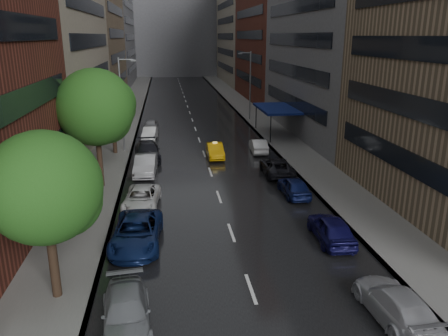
{
  "coord_description": "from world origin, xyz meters",
  "views": [
    {
      "loc": [
        -3.55,
        -13.19,
        11.13
      ],
      "look_at": [
        0.0,
        13.26,
        3.0
      ],
      "focal_mm": 35.0,
      "sensor_mm": 36.0,
      "label": 1
    }
  ],
  "objects": [
    {
      "name": "road",
      "position": [
        0.0,
        50.0,
        0.01
      ],
      "size": [
        14.0,
        140.0,
        0.01
      ],
      "primitive_type": "cube",
      "color": "black",
      "rests_on": "ground"
    },
    {
      "name": "sidewalk_left",
      "position": [
        -9.0,
        50.0,
        0.07
      ],
      "size": [
        4.0,
        140.0,
        0.15
      ],
      "primitive_type": "cube",
      "color": "gray",
      "rests_on": "ground"
    },
    {
      "name": "sidewalk_right",
      "position": [
        9.0,
        50.0,
        0.07
      ],
      "size": [
        4.0,
        140.0,
        0.15
      ],
      "primitive_type": "cube",
      "color": "gray",
      "rests_on": "ground"
    },
    {
      "name": "buildings_left",
      "position": [
        -15.0,
        58.79,
        15.99
      ],
      "size": [
        8.0,
        108.0,
        38.0
      ],
      "color": "maroon",
      "rests_on": "ground"
    },
    {
      "name": "buildings_right",
      "position": [
        15.0,
        56.7,
        15.03
      ],
      "size": [
        8.05,
        109.1,
        36.0
      ],
      "color": "#937A5B",
      "rests_on": "ground"
    },
    {
      "name": "building_far",
      "position": [
        0.0,
        118.0,
        16.0
      ],
      "size": [
        40.0,
        14.0,
        32.0
      ],
      "primitive_type": "cube",
      "color": "slate",
      "rests_on": "ground"
    },
    {
      "name": "tree_near",
      "position": [
        -8.6,
        4.42,
        5.16
      ],
      "size": [
        4.74,
        4.74,
        7.55
      ],
      "color": "#382619",
      "rests_on": "ground"
    },
    {
      "name": "tree_mid",
      "position": [
        -8.6,
        19.22,
        6.13
      ],
      "size": [
        5.62,
        5.62,
        8.95
      ],
      "color": "#382619",
      "rests_on": "ground"
    },
    {
      "name": "tree_far",
      "position": [
        -8.6,
        29.09,
        4.99
      ],
      "size": [
        4.58,
        4.58,
        7.3
      ],
      "color": "#382619",
      "rests_on": "ground"
    },
    {
      "name": "taxi",
      "position": [
        0.92,
        26.58,
        0.69
      ],
      "size": [
        1.45,
        4.17,
        1.37
      ],
      "primitive_type": "imported",
      "rotation": [
        0.0,
        0.0,
        0.0
      ],
      "color": "#E2A00B",
      "rests_on": "ground"
    },
    {
      "name": "parked_cars_left",
      "position": [
        -5.4,
        19.29,
        0.74
      ],
      "size": [
        2.92,
        41.75,
        1.6
      ],
      "color": "gray",
      "rests_on": "ground"
    },
    {
      "name": "parked_cars_right",
      "position": [
        5.4,
        13.77,
        0.71
      ],
      "size": [
        2.43,
        31.4,
        1.51
      ],
      "color": "#A9A8AE",
      "rests_on": "ground"
    },
    {
      "name": "street_lamp_left",
      "position": [
        -7.72,
        30.0,
        4.89
      ],
      "size": [
        1.74,
        0.22,
        9.0
      ],
      "color": "gray",
      "rests_on": "sidewalk_left"
    },
    {
      "name": "street_lamp_right",
      "position": [
        7.72,
        45.0,
        4.89
      ],
      "size": [
        1.74,
        0.22,
        9.0
      ],
      "color": "gray",
      "rests_on": "sidewalk_right"
    },
    {
      "name": "awning",
      "position": [
        8.98,
        35.0,
        3.13
      ],
      "size": [
        4.0,
        8.0,
        3.12
      ],
      "color": "navy",
      "rests_on": "sidewalk_right"
    }
  ]
}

